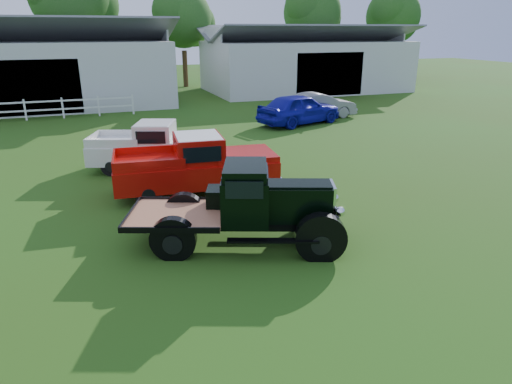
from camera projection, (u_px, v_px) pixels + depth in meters
name	position (u px, v px, depth m)	size (l,w,h in m)	color
ground	(265.00, 251.00, 10.80)	(120.00, 120.00, 0.00)	#304C13
shed_left	(29.00, 63.00, 30.60)	(18.80, 10.20, 5.60)	#BABABA
shed_right	(305.00, 59.00, 38.32)	(16.80, 9.20, 5.20)	#BABABA
fence_rail	(6.00, 111.00, 25.71)	(14.20, 0.16, 1.20)	white
tree_b	(72.00, 19.00, 37.65)	(6.90, 6.90, 11.50)	#165211
tree_c	(183.00, 35.00, 40.09)	(5.40, 5.40, 9.00)	#165211
tree_d	(311.00, 29.00, 45.00)	(6.00, 6.00, 10.00)	#165211
tree_e	(392.00, 31.00, 45.89)	(5.70, 5.70, 9.50)	#165211
vintage_flatbed	(241.00, 205.00, 10.83)	(5.08, 2.01, 2.01)	black
red_pickup	(196.00, 164.00, 14.31)	(5.20, 2.00, 1.90)	#B90E08
white_pickup	(154.00, 147.00, 16.75)	(4.74, 1.84, 1.74)	silver
misc_car_blue	(299.00, 109.00, 24.93)	(1.98, 4.91, 1.67)	#1112A0
misc_car_grey	(319.00, 105.00, 26.83)	(1.52, 4.36, 1.44)	gray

